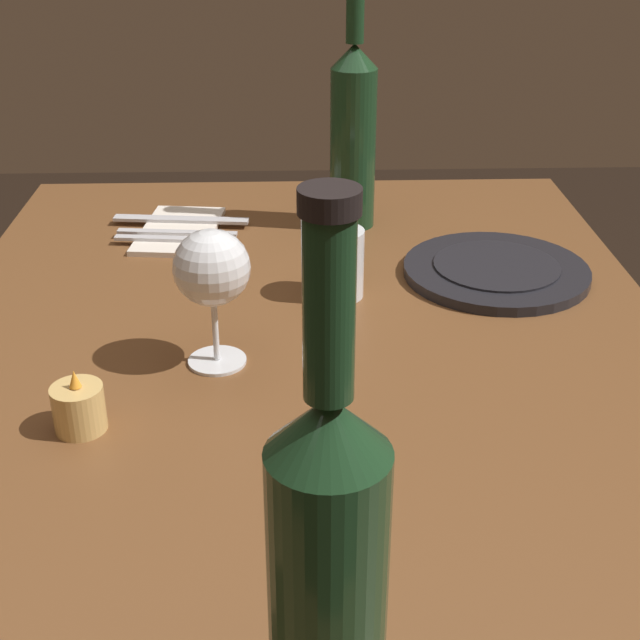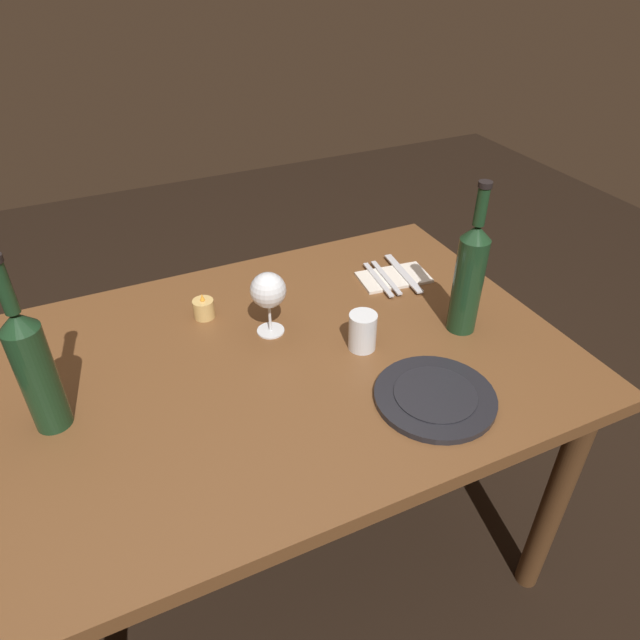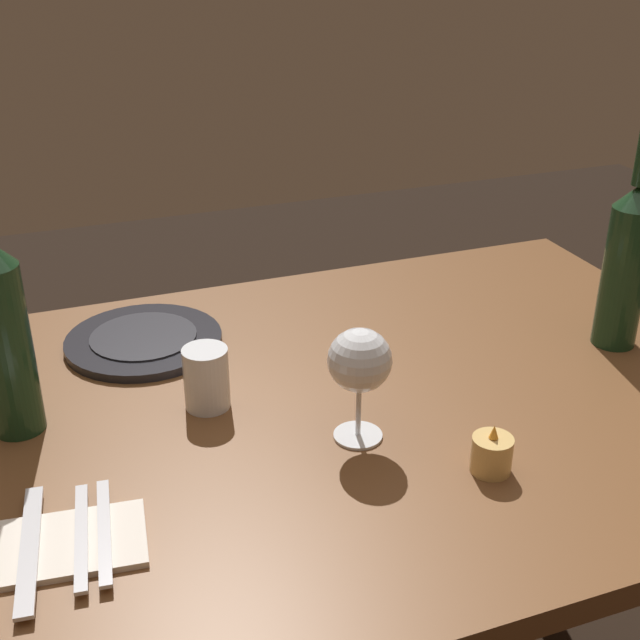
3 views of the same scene
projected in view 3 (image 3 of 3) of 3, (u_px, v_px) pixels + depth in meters
dining_table at (342, 449)px, 1.24m from camera, size 1.30×0.90×0.74m
wine_glass_left at (360, 363)px, 1.06m from camera, size 0.08×0.08×0.16m
wine_bottle at (626, 261)px, 1.29m from camera, size 0.07×0.07×0.38m
wine_bottle_second at (3, 332)px, 1.07m from camera, size 0.07×0.07×0.37m
water_tumbler at (207, 381)px, 1.17m from camera, size 0.06×0.06×0.09m
votive_candle at (491, 455)px, 1.04m from camera, size 0.05×0.05×0.07m
dinner_plate at (144, 340)px, 1.35m from camera, size 0.25×0.25×0.02m
folded_napkin at (59, 546)px, 0.92m from camera, size 0.20×0.13×0.01m
fork_inner at (81, 536)px, 0.92m from camera, size 0.03×0.18×0.00m
fork_outer at (104, 530)px, 0.93m from camera, size 0.03×0.18×0.00m
table_knife at (30, 547)px, 0.91m from camera, size 0.04×0.21×0.00m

